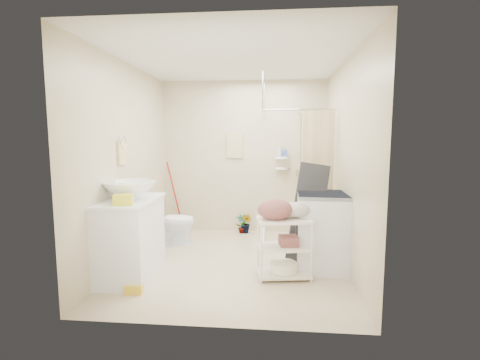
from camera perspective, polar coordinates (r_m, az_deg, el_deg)
The scene contains 23 objects.
floor at distance 4.71m, azimuth -1.02°, elevation -13.32°, with size 3.20×3.20×0.00m, color beige.
ceiling at distance 4.53m, azimuth -1.10°, elevation 19.28°, with size 2.80×3.20×0.04m, color silver.
wall_back at distance 6.03m, azimuth 0.59°, elevation 3.75°, with size 2.80×0.04×2.60m, color beige.
wall_front at distance 2.86m, azimuth -4.54°, elevation 0.32°, with size 2.80×0.04×2.60m, color beige.
wall_left at distance 4.79m, azimuth -17.95°, elevation 2.63°, with size 0.04×3.20×2.60m, color beige.
wall_right at distance 4.51m, azimuth 16.95°, elevation 2.42°, with size 0.04×3.20×2.60m, color beige.
vanity at distance 4.34m, azimuth -17.47°, elevation -9.03°, with size 0.59×1.05×0.92m, color silver.
sink at distance 4.26m, azimuth -17.66°, elevation -1.58°, with size 0.60×0.60×0.21m, color white.
counter_basket at distance 3.91m, azimuth -18.58°, elevation -3.05°, with size 0.20×0.16×0.11m, color yellow.
floor_basket at distance 4.00m, azimuth -16.92°, elevation -16.36°, with size 0.25×0.19×0.14m, color yellow.
toilet at distance 5.48m, azimuth -11.16°, elevation -6.62°, with size 0.40×0.71×0.72m, color white.
mop at distance 6.25m, azimuth -10.93°, elevation -2.66°, with size 0.12×0.12×1.21m, color #B4180A, non-canonical shape.
potted_plant_a at distance 6.01m, azimuth 0.17°, elevation -7.21°, with size 0.17×0.12×0.33m, color brown.
potted_plant_b at distance 6.02m, azimuth 1.03°, elevation -7.13°, with size 0.19×0.15×0.34m, color brown.
hanging_towel at distance 6.01m, azimuth -0.85°, elevation 5.65°, with size 0.28×0.03×0.42m, color beige.
towel_ring at distance 4.59m, azimuth -18.78°, elevation 4.56°, with size 0.04×0.22×0.34m, color #E0C781, non-canonical shape.
tp_holder at distance 4.90m, azimuth -17.04°, elevation -4.10°, with size 0.08×0.12×0.14m, color white, non-canonical shape.
shower at distance 5.49m, azimuth 9.00°, elevation 0.75°, with size 1.10×1.10×2.10m, color white, non-canonical shape.
shampoo_bottle_a at distance 5.94m, azimuth 6.49°, elevation 4.93°, with size 0.09×0.09×0.22m, color silver.
shampoo_bottle_b at distance 5.92m, azimuth 7.38°, elevation 4.59°, with size 0.07×0.07×0.15m, color #395FB2.
washing_machine at distance 4.50m, azimuth 13.55°, elevation -8.12°, with size 0.65×0.67×0.95m, color silver.
laundry_rack at distance 4.13m, azimuth 7.23°, elevation -10.12°, with size 0.61×0.36×0.85m, color #F0E6D0, non-canonical shape.
ironing_board at distance 4.53m, azimuth 11.08°, elevation -5.35°, with size 0.38×0.11×1.35m, color black, non-canonical shape.
Camera 1 is at (0.48, -4.40, 1.62)m, focal length 26.00 mm.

